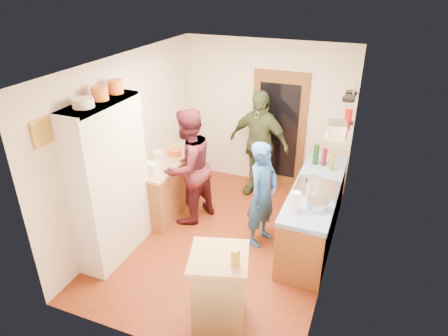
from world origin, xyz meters
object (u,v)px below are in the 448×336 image
Objects in this scene: hutch_body at (109,182)px; person_back at (259,144)px; right_counter_base at (314,214)px; person_hob at (263,196)px; island_base at (219,290)px; person_left at (192,167)px.

person_back is at bearing 59.88° from hutch_body.
person_hob reaches higher than right_counter_base.
person_hob is at bearing -151.60° from right_counter_base.
person_hob is 1.46m from person_back.
right_counter_base is 2.56× the size of island_base.
person_hob is (1.83, 0.94, -0.32)m from hutch_body.
person_hob is at bearing -59.93° from person_back.
person_hob is at bearing 89.14° from island_base.
right_counter_base is 2.05m from island_base.
island_base is 2.19m from person_left.
person_left is at bearing 95.80° from person_hob.
person_left is at bearing -175.48° from right_counter_base.
person_left reaches higher than right_counter_base.
island_base is 0.47× the size of person_left.
person_back is (-1.16, 1.01, 0.52)m from right_counter_base.
person_back is at bearing 35.69° from person_hob.
island_base is at bearing -19.30° from hutch_body.
hutch_body is 1.17× the size of person_back.
island_base is at bearing 52.11° from person_left.
person_back is at bearing 167.41° from person_left.
person_left is at bearing 123.33° from island_base.
hutch_body is 2.08m from person_hob.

